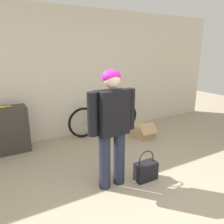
{
  "coord_description": "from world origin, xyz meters",
  "views": [
    {
      "loc": [
        -1.28,
        -1.43,
        1.77
      ],
      "look_at": [
        -0.01,
        0.84,
        1.03
      ],
      "focal_mm": 35.0,
      "sensor_mm": 36.0,
      "label": 1
    }
  ],
  "objects_px": {
    "handbag": "(146,170)",
    "cardboard_box": "(142,130)",
    "banana": "(2,107)",
    "bicycle": "(104,118)",
    "person": "(112,122)"
  },
  "relations": [
    {
      "from": "bicycle",
      "to": "handbag",
      "type": "xyz_separation_m",
      "value": [
        -0.32,
        -1.88,
        -0.2
      ]
    },
    {
      "from": "bicycle",
      "to": "banana",
      "type": "distance_m",
      "value": 2.02
    },
    {
      "from": "person",
      "to": "banana",
      "type": "height_order",
      "value": "person"
    },
    {
      "from": "person",
      "to": "handbag",
      "type": "relative_size",
      "value": 3.5
    },
    {
      "from": "banana",
      "to": "person",
      "type": "bearing_deg",
      "value": -57.31
    },
    {
      "from": "banana",
      "to": "cardboard_box",
      "type": "distance_m",
      "value": 2.75
    },
    {
      "from": "handbag",
      "to": "cardboard_box",
      "type": "distance_m",
      "value": 1.66
    },
    {
      "from": "cardboard_box",
      "to": "person",
      "type": "bearing_deg",
      "value": -139.14
    },
    {
      "from": "bicycle",
      "to": "handbag",
      "type": "distance_m",
      "value": 1.92
    },
    {
      "from": "banana",
      "to": "bicycle",
      "type": "bearing_deg",
      "value": -1.43
    },
    {
      "from": "person",
      "to": "handbag",
      "type": "xyz_separation_m",
      "value": [
        0.48,
        -0.12,
        -0.76
      ]
    },
    {
      "from": "handbag",
      "to": "cardboard_box",
      "type": "relative_size",
      "value": 0.85
    },
    {
      "from": "person",
      "to": "cardboard_box",
      "type": "distance_m",
      "value": 2.05
    },
    {
      "from": "banana",
      "to": "cardboard_box",
      "type": "bearing_deg",
      "value": -12.33
    },
    {
      "from": "handbag",
      "to": "banana",
      "type": "bearing_deg",
      "value": 130.33
    }
  ]
}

